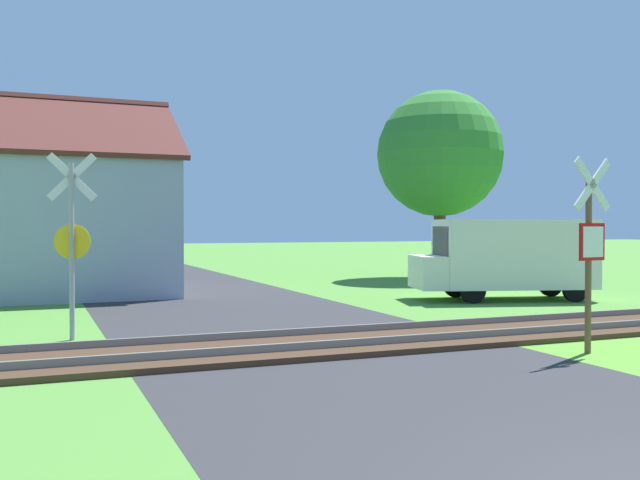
# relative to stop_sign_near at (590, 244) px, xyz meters

# --- Properties ---
(road_asphalt) EXTENTS (6.44, 80.00, 0.01)m
(road_asphalt) POSITION_rel_stop_sign_near_xyz_m (-3.86, -3.87, -1.76)
(road_asphalt) COLOR #2D2D30
(road_asphalt) RESTS_ON ground
(rail_track) EXTENTS (60.00, 2.60, 0.22)m
(rail_track) POSITION_rel_stop_sign_near_xyz_m (-3.86, 2.28, -1.71)
(rail_track) COLOR #422D1E
(rail_track) RESTS_ON ground
(stop_sign_near) EXTENTS (0.87, 0.20, 3.16)m
(stop_sign_near) POSITION_rel_stop_sign_near_xyz_m (0.00, 0.00, 0.00)
(stop_sign_near) COLOR brown
(stop_sign_near) RESTS_ON ground
(crossing_sign_far) EXTENTS (0.86, 0.23, 3.38)m
(crossing_sign_far) POSITION_rel_stop_sign_near_xyz_m (-7.65, 4.62, 0.14)
(crossing_sign_far) COLOR #9E9EA5
(crossing_sign_far) RESTS_ON ground
(house) EXTENTS (7.09, 6.71, 6.01)m
(house) POSITION_rel_stop_sign_near_xyz_m (-7.72, 14.04, 0.41)
(house) COLOR #99A3B7
(house) RESTS_ON ground
(tree_far) EXTENTS (4.93, 4.93, 7.36)m
(tree_far) POSITION_rel_stop_sign_near_xyz_m (6.58, 15.18, 3.11)
(tree_far) COLOR #513823
(tree_far) RESTS_ON ground
(mail_truck) EXTENTS (5.22, 3.13, 2.24)m
(mail_truck) POSITION_rel_stop_sign_near_xyz_m (3.99, 7.43, -0.53)
(mail_truck) COLOR silver
(mail_truck) RESTS_ON ground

